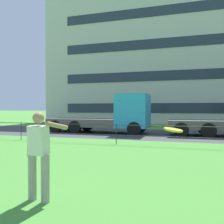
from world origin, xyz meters
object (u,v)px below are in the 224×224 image
at_px(frisbee, 173,130).
at_px(flatbed_truck_left, 113,116).
at_px(person_thrower, 39,153).
at_px(apartment_building_background, 204,52).

bearing_deg(frisbee, flatbed_truck_left, 110.07).
relative_size(person_thrower, frisbee, 5.10).
height_order(person_thrower, flatbed_truck_left, flatbed_truck_left).
bearing_deg(person_thrower, apartment_building_background, 79.87).
relative_size(person_thrower, flatbed_truck_left, 0.23).
xyz_separation_m(frisbee, apartment_building_background, (2.83, 30.24, 7.72)).
bearing_deg(flatbed_truck_left, apartment_building_background, 67.14).
xyz_separation_m(flatbed_truck_left, apartment_building_background, (7.44, 17.64, 7.97)).
bearing_deg(apartment_building_background, person_thrower, -100.13).
distance_m(person_thrower, apartment_building_background, 31.42).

